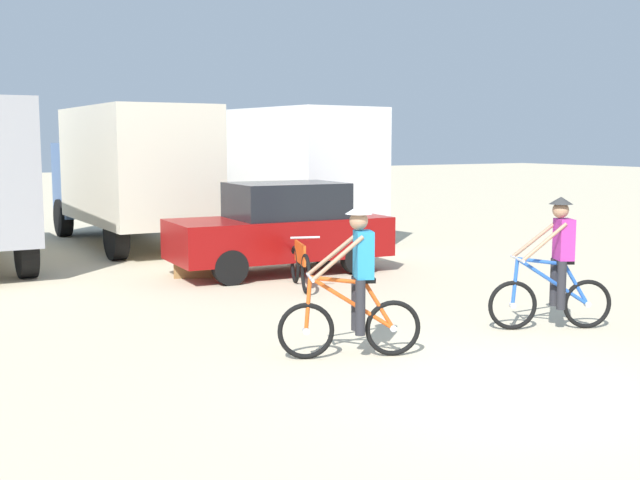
# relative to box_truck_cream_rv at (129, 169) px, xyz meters

# --- Properties ---
(ground_plane) EXTENTS (120.00, 120.00, 0.00)m
(ground_plane) POSITION_rel_box_truck_cream_rv_xyz_m (-0.19, -13.25, -1.87)
(ground_plane) COLOR beige
(box_truck_cream_rv) EXTENTS (2.44, 6.77, 3.35)m
(box_truck_cream_rv) POSITION_rel_box_truck_cream_rv_xyz_m (0.00, 0.00, 0.00)
(box_truck_cream_rv) COLOR beige
(box_truck_cream_rv) RESTS_ON ground
(box_truck_avon_van) EXTENTS (2.93, 6.93, 3.35)m
(box_truck_avon_van) POSITION_rel_box_truck_cream_rv_xyz_m (3.73, -0.64, 0.00)
(box_truck_avon_van) COLOR white
(box_truck_avon_van) RESTS_ON ground
(sedan_parked) EXTENTS (4.32, 2.06, 1.76)m
(sedan_parked) POSITION_rel_box_truck_cream_rv_xyz_m (1.22, -5.60, -0.99)
(sedan_parked) COLOR maroon
(sedan_parked) RESTS_ON ground
(cyclist_orange_shirt) EXTENTS (1.62, 0.79, 1.82)m
(cyclist_orange_shirt) POSITION_rel_box_truck_cream_rv_xyz_m (-0.89, -11.43, -1.03)
(cyclist_orange_shirt) COLOR black
(cyclist_orange_shirt) RESTS_ON ground
(cyclist_cowboy_hat) EXTENTS (1.58, 0.86, 1.82)m
(cyclist_cowboy_hat) POSITION_rel_box_truck_cream_rv_xyz_m (2.25, -11.62, -1.03)
(cyclist_cowboy_hat) COLOR black
(cyclist_cowboy_hat) RESTS_ON ground
(bicycle_spare) EXTENTS (0.71, 1.65, 0.97)m
(bicycle_spare) POSITION_rel_box_truck_cream_rv_xyz_m (0.75, -7.18, -1.48)
(bicycle_spare) COLOR black
(bicycle_spare) RESTS_ON ground
(supply_crate) EXTENTS (1.01, 0.97, 0.44)m
(supply_crate) POSITION_rel_box_truck_cream_rv_xyz_m (-0.33, -4.99, -1.66)
(supply_crate) COLOR olive
(supply_crate) RESTS_ON ground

